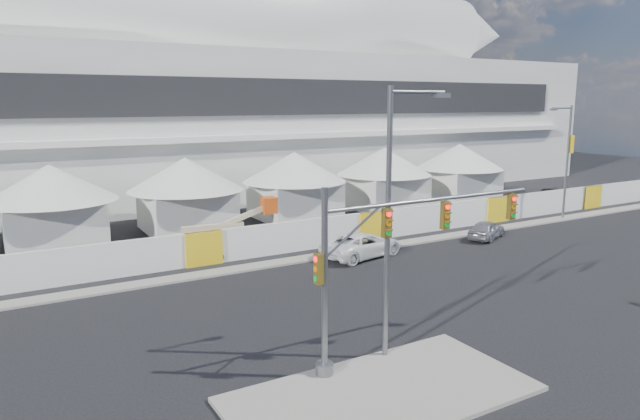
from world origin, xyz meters
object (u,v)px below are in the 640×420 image
sedan_silver (487,229)px  lot_car_a (454,207)px  pickup_curb (362,245)px  streetlight_curb (566,154)px  traffic_mast (379,261)px  lot_car_b (552,194)px  boom_lift (205,244)px  streetlight_median (394,205)px

sedan_silver → lot_car_a: (4.19, 7.71, -0.02)m
pickup_curb → streetlight_curb: 20.84m
lot_car_a → traffic_mast: size_ratio=0.39×
sedan_silver → pickup_curb: bearing=63.1°
sedan_silver → pickup_curb: size_ratio=0.71×
lot_car_b → pickup_curb: bearing=95.6°
lot_car_b → boom_lift: boom_lift is taller
streetlight_curb → pickup_curb: bearing=-176.7°
sedan_silver → boom_lift: bearing=51.8°
sedan_silver → pickup_curb: 10.13m
streetlight_median → sedan_silver: bearing=34.1°
pickup_curb → streetlight_median: 14.87m
boom_lift → lot_car_a: bearing=13.7°
pickup_curb → boom_lift: boom_lift is taller
streetlight_curb → streetlight_median: bearing=-154.0°
pickup_curb → sedan_silver: bearing=-103.5°
streetlight_median → boom_lift: size_ratio=1.39×
streetlight_median → boom_lift: bearing=95.5°
sedan_silver → lot_car_a: bearing=-52.6°
traffic_mast → streetlight_curb: 31.19m
lot_car_b → traffic_mast: traffic_mast is taller
lot_car_a → streetlight_median: size_ratio=0.39×
lot_car_a → lot_car_b: 12.92m
pickup_curb → traffic_mast: (-7.77, -12.32, 3.11)m
boom_lift → traffic_mast: bearing=-80.9°
streetlight_median → streetlight_curb: streetlight_median is taller
streetlight_median → traffic_mast: bearing=-165.3°
streetlight_curb → boom_lift: streetlight_curb is taller
lot_car_b → traffic_mast: size_ratio=0.40×
traffic_mast → streetlight_median: (0.76, 0.20, 1.92)m
pickup_curb → lot_car_b: bearing=-85.3°
lot_car_a → boom_lift: boom_lift is taller
streetlight_curb → boom_lift: size_ratio=1.28×
sedan_silver → streetlight_median: bearing=100.1°
streetlight_curb → boom_lift: 29.37m
streetlight_curb → traffic_mast: bearing=-154.3°
pickup_curb → lot_car_a: (14.31, 7.20, -0.12)m
streetlight_median → pickup_curb: bearing=60.0°
pickup_curb → lot_car_a: size_ratio=1.42×
lot_car_b → streetlight_curb: (-6.92, -6.30, 4.62)m
streetlight_median → lot_car_b: bearing=29.8°
sedan_silver → traffic_mast: size_ratio=0.39×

